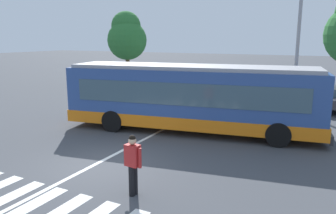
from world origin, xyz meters
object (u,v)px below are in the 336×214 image
city_transit_bus (191,98)px  parked_car_black (183,85)px  parked_car_blue (293,94)px  parked_car_white (154,83)px  parked_car_teal (216,88)px  background_tree_left (127,36)px  parked_car_silver (251,91)px  twin_arm_street_lamp (301,3)px  pedestrian_crossing_street (133,162)px

city_transit_bus → parked_car_black: size_ratio=2.61×
city_transit_bus → parked_car_blue: 9.05m
parked_car_white → parked_car_black: bearing=-6.1°
city_transit_bus → parked_car_teal: (-1.73, 8.62, -0.82)m
parked_car_teal → background_tree_left: size_ratio=0.68×
parked_car_black → parked_car_silver: (5.16, -0.12, 0.00)m
twin_arm_street_lamp → background_tree_left: 15.68m
parked_car_white → parked_car_silver: bearing=-2.9°
parked_car_black → parked_car_silver: size_ratio=0.98×
parked_car_black → parked_car_teal: bearing=-2.9°
parked_car_white → twin_arm_street_lamp: 12.14m
parked_car_black → twin_arm_street_lamp: (8.04, -1.53, 5.43)m
parked_car_black → twin_arm_street_lamp: twin_arm_street_lamp is taller
parked_car_silver → background_tree_left: background_tree_left is taller
parked_car_silver → background_tree_left: 12.95m
parked_car_black → parked_car_silver: 5.16m
twin_arm_street_lamp → parked_car_black: bearing=169.2°
parked_car_white → parked_car_blue: 10.57m
parked_car_silver → twin_arm_street_lamp: 6.31m
parked_car_silver → twin_arm_street_lamp: (2.88, -1.42, 5.43)m
twin_arm_street_lamp → background_tree_left: twin_arm_street_lamp is taller
pedestrian_crossing_street → parked_car_silver: size_ratio=0.37×
parked_car_white → parked_car_blue: size_ratio=1.00×
parked_car_silver → city_transit_bus: bearing=-94.9°
parked_car_teal → parked_car_blue: size_ratio=1.00×
parked_car_teal → pedestrian_crossing_street: bearing=-79.4°
parked_car_white → twin_arm_street_lamp: bearing=-9.6°
twin_arm_street_lamp → background_tree_left: (-14.94, 4.41, -1.78)m
parked_car_silver → parked_car_blue: size_ratio=1.02×
parked_car_black → twin_arm_street_lamp: size_ratio=0.44×
parked_car_teal → parked_car_silver: 2.48m
parked_car_white → parked_car_silver: size_ratio=0.98×
background_tree_left → twin_arm_street_lamp: bearing=-16.4°
parked_car_black → parked_car_blue: (7.88, -0.43, 0.00)m
parked_car_black → twin_arm_street_lamp: 9.82m
pedestrian_crossing_street → parked_car_silver: bearing=91.5°
background_tree_left → city_transit_bus: bearing=-45.8°
parked_car_black → background_tree_left: background_tree_left is taller
parked_car_white → pedestrian_crossing_street: bearing=-62.4°
parked_car_blue → twin_arm_street_lamp: twin_arm_street_lamp is taller
twin_arm_street_lamp → background_tree_left: bearing=163.6°
city_transit_bus → parked_car_silver: city_transit_bus is taller
parked_car_teal → parked_car_silver: (2.48, 0.02, 0.00)m
background_tree_left → parked_car_silver: bearing=-13.9°
pedestrian_crossing_street → background_tree_left: bearing=124.2°
parked_car_teal → parked_car_silver: size_ratio=0.98×
pedestrian_crossing_street → twin_arm_street_lamp: 15.05m
city_transit_bus → parked_car_white: size_ratio=2.62×
city_transit_bus → twin_arm_street_lamp: twin_arm_street_lamp is taller
background_tree_left → parked_car_blue: bearing=-12.6°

